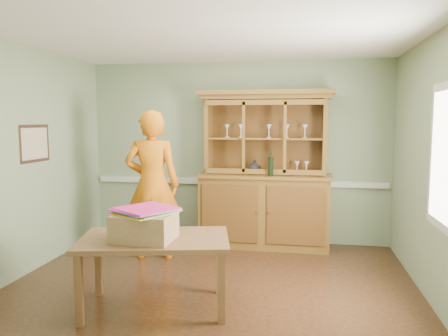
% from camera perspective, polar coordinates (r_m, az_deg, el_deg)
% --- Properties ---
extents(floor, '(4.50, 4.50, 0.00)m').
position_cam_1_polar(floor, '(4.96, -1.84, -15.41)').
color(floor, '#4C2918').
rests_on(floor, ground).
extents(ceiling, '(4.50, 4.50, 0.00)m').
position_cam_1_polar(ceiling, '(4.69, -1.96, 16.93)').
color(ceiling, white).
rests_on(ceiling, wall_back).
extents(wall_back, '(4.50, 0.00, 4.50)m').
position_cam_1_polar(wall_back, '(6.60, 1.72, 2.06)').
color(wall_back, gray).
rests_on(wall_back, floor).
extents(wall_left, '(0.00, 4.00, 4.00)m').
position_cam_1_polar(wall_left, '(5.56, -25.24, 0.69)').
color(wall_left, gray).
rests_on(wall_left, floor).
extents(wall_right, '(0.00, 4.00, 4.00)m').
position_cam_1_polar(wall_right, '(4.71, 25.94, -0.23)').
color(wall_right, gray).
rests_on(wall_right, floor).
extents(wall_front, '(4.50, 0.00, 4.50)m').
position_cam_1_polar(wall_front, '(2.73, -10.69, -3.98)').
color(wall_front, gray).
rests_on(wall_front, floor).
extents(chair_rail, '(4.41, 0.05, 0.08)m').
position_cam_1_polar(chair_rail, '(6.62, 1.68, -1.84)').
color(chair_rail, silver).
rests_on(chair_rail, wall_back).
extents(framed_map, '(0.03, 0.60, 0.46)m').
position_cam_1_polar(framed_map, '(5.78, -23.44, 2.95)').
color(framed_map, '#352315').
rests_on(framed_map, wall_left).
extents(window_panel, '(0.03, 0.96, 1.36)m').
position_cam_1_polar(window_panel, '(4.41, 26.82, 1.28)').
color(window_panel, silver).
rests_on(window_panel, wall_right).
extents(china_hutch, '(1.92, 0.63, 2.25)m').
position_cam_1_polar(china_hutch, '(6.36, 5.29, -3.20)').
color(china_hutch, brown).
rests_on(china_hutch, floor).
extents(dining_table, '(1.56, 1.13, 0.71)m').
position_cam_1_polar(dining_table, '(4.33, -9.05, -10.01)').
color(dining_table, brown).
rests_on(dining_table, floor).
extents(cardboard_box, '(0.56, 0.45, 0.25)m').
position_cam_1_polar(cardboard_box, '(4.20, -10.36, -7.57)').
color(cardboard_box, tan).
rests_on(cardboard_box, dining_table).
extents(kite_stack, '(0.65, 0.65, 0.05)m').
position_cam_1_polar(kite_stack, '(4.19, -10.16, -5.43)').
color(kite_stack, yellow).
rests_on(kite_stack, cardboard_box).
extents(person, '(0.79, 0.59, 1.97)m').
position_cam_1_polar(person, '(5.86, -9.35, -2.16)').
color(person, orange).
rests_on(person, floor).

